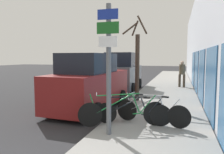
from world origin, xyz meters
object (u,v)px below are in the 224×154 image
parked_car_1 (122,73)px  pedestrian_near (182,72)px  signpost (109,65)px  bicycle_0 (123,112)px  bicycle_2 (151,111)px  parked_car_0 (90,84)px  street_tree (137,63)px  bicycle_1 (133,112)px

parked_car_1 → pedestrian_near: (3.76, 1.62, 0.05)m
signpost → pedestrian_near: (1.93, 10.07, -0.81)m
parked_car_1 → bicycle_0: bearing=-76.1°
bicycle_2 → parked_car_0: bearing=68.3°
bicycle_0 → bicycle_2: 0.89m
pedestrian_near → street_tree: 5.80m
bicycle_2 → pedestrian_near: (0.96, 8.86, 0.63)m
bicycle_1 → bicycle_2: (0.53, 0.22, 0.01)m
bicycle_1 → parked_car_1: parked_car_1 is taller
parked_car_1 → signpost: bearing=-78.7°
bicycle_0 → bicycle_2: size_ratio=1.09×
parked_car_0 → street_tree: street_tree is taller
bicycle_0 → signpost: bearing=144.6°
bicycle_0 → bicycle_2: (0.78, 0.44, -0.03)m
parked_car_0 → street_tree: size_ratio=1.24×
bicycle_1 → street_tree: (-0.58, 3.71, 1.38)m
bicycle_0 → bicycle_1: size_ratio=1.10×
parked_car_0 → bicycle_1: bearing=-39.8°
bicycle_1 → parked_car_1: bearing=10.2°
bicycle_0 → street_tree: (-0.33, 3.93, 1.34)m
bicycle_1 → signpost: bearing=149.2°
signpost → parked_car_1: size_ratio=0.79×
bicycle_2 → parked_car_1: (-2.79, 7.24, 0.57)m
bicycle_1 → bicycle_2: 0.57m
street_tree → parked_car_1: bearing=114.2°
bicycle_1 → pedestrian_near: (1.49, 9.08, 0.64)m
bicycle_2 → parked_car_0: 3.42m
pedestrian_near → bicycle_1: bearing=100.1°
parked_car_0 → bicycle_0: bearing=-46.0°
parked_car_0 → pedestrian_near: size_ratio=2.75×
bicycle_1 → parked_car_0: bearing=40.5°
signpost → street_tree: (-0.14, 4.70, -0.07)m
parked_car_0 → parked_car_1: parked_car_1 is taller
bicycle_0 → pedestrian_near: (1.74, 9.30, 0.60)m
parked_car_1 → street_tree: bearing=-66.6°
bicycle_2 → parked_car_1: parked_car_1 is taller
bicycle_1 → parked_car_0: size_ratio=0.47×
bicycle_0 → pedestrian_near: size_ratio=1.40×
bicycle_2 → signpost: bearing=153.6°
signpost → street_tree: 4.70m
parked_car_1 → street_tree: (1.69, -3.75, 0.79)m
signpost → bicycle_1: 1.81m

